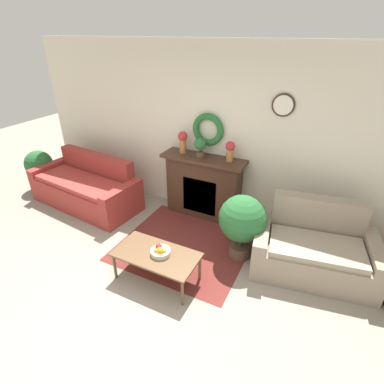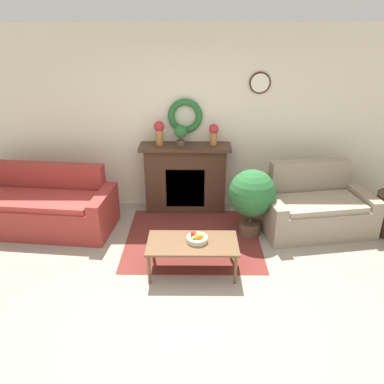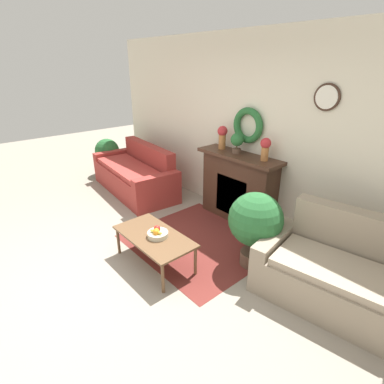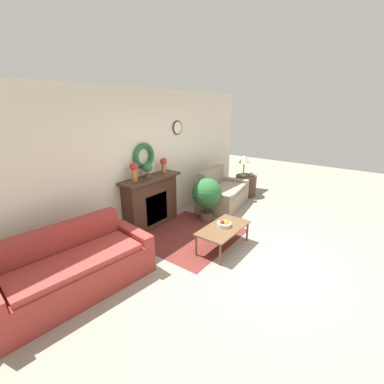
{
  "view_description": "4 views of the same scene",
  "coord_description": "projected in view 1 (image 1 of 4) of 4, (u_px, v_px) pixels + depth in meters",
  "views": [
    {
      "loc": [
        1.65,
        -1.72,
        2.79
      ],
      "look_at": [
        0.05,
        1.51,
        0.83
      ],
      "focal_mm": 28.0,
      "sensor_mm": 36.0,
      "label": 1
    },
    {
      "loc": [
        0.02,
        -3.03,
        2.68
      ],
      "look_at": [
        -0.01,
        1.49,
        0.64
      ],
      "focal_mm": 35.0,
      "sensor_mm": 36.0,
      "label": 2
    },
    {
      "loc": [
        2.59,
        -1.04,
        2.27
      ],
      "look_at": [
        -0.2,
        1.39,
        0.67
      ],
      "focal_mm": 28.0,
      "sensor_mm": 36.0,
      "label": 3
    },
    {
      "loc": [
        -3.5,
        -1.34,
        2.38
      ],
      "look_at": [
        -0.06,
        1.26,
        0.92
      ],
      "focal_mm": 24.0,
      "sensor_mm": 36.0,
      "label": 4
    }
  ],
  "objects": [
    {
      "name": "potted_plant_on_mantel",
      "position": [
        200.0,
        145.0,
        4.58
      ],
      "size": [
        0.19,
        0.19,
        0.3
      ],
      "color": "brown",
      "rests_on": "fireplace"
    },
    {
      "name": "floor_rug",
      "position": [
        185.0,
        245.0,
        4.4
      ],
      "size": [
        1.8,
        1.64,
        0.01
      ],
      "color": "maroon",
      "rests_on": "ground_plane"
    },
    {
      "name": "vase_on_mantel_left",
      "position": [
        183.0,
        140.0,
        4.7
      ],
      "size": [
        0.15,
        0.15,
        0.35
      ],
      "color": "#AD6B38",
      "rests_on": "fireplace"
    },
    {
      "name": "fruit_bowl",
      "position": [
        160.0,
        251.0,
        3.6
      ],
      "size": [
        0.24,
        0.24,
        0.12
      ],
      "color": "beige",
      "rests_on": "coffee_table"
    },
    {
      "name": "fireplace",
      "position": [
        203.0,
        186.0,
        4.9
      ],
      "size": [
        1.34,
        0.41,
        1.05
      ],
      "color": "#42281C",
      "rests_on": "ground_plane"
    },
    {
      "name": "ground_plane",
      "position": [
        128.0,
        314.0,
        3.33
      ],
      "size": [
        16.0,
        16.0,
        0.0
      ],
      "primitive_type": "plane",
      "color": "gray"
    },
    {
      "name": "potted_plant_floor_by_couch",
      "position": [
        39.0,
        165.0,
        5.75
      ],
      "size": [
        0.51,
        0.51,
        0.78
      ],
      "color": "brown",
      "rests_on": "ground_plane"
    },
    {
      "name": "loveseat_right",
      "position": [
        313.0,
        250.0,
        3.83
      ],
      "size": [
        1.61,
        1.09,
        0.91
      ],
      "rotation": [
        0.0,
        0.0,
        0.17
      ],
      "color": "gray",
      "rests_on": "ground_plane"
    },
    {
      "name": "wall_back",
      "position": [
        217.0,
        135.0,
        4.62
      ],
      "size": [
        6.8,
        0.16,
        2.7
      ],
      "color": "beige",
      "rests_on": "ground_plane"
    },
    {
      "name": "coffee_table",
      "position": [
        156.0,
        256.0,
        3.65
      ],
      "size": [
        1.04,
        0.54,
        0.4
      ],
      "color": "brown",
      "rests_on": "ground_plane"
    },
    {
      "name": "potted_plant_floor_by_loveseat",
      "position": [
        242.0,
        220.0,
        3.92
      ],
      "size": [
        0.63,
        0.63,
        0.93
      ],
      "color": "brown",
      "rests_on": "ground_plane"
    },
    {
      "name": "couch_left",
      "position": [
        87.0,
        188.0,
        5.32
      ],
      "size": [
        2.07,
        1.05,
        0.86
      ],
      "rotation": [
        0.0,
        0.0,
        -0.1
      ],
      "color": "#9E332D",
      "rests_on": "ground_plane"
    },
    {
      "name": "vase_on_mantel_right",
      "position": [
        230.0,
        150.0,
        4.41
      ],
      "size": [
        0.14,
        0.14,
        0.31
      ],
      "color": "#AD6B38",
      "rests_on": "fireplace"
    }
  ]
}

